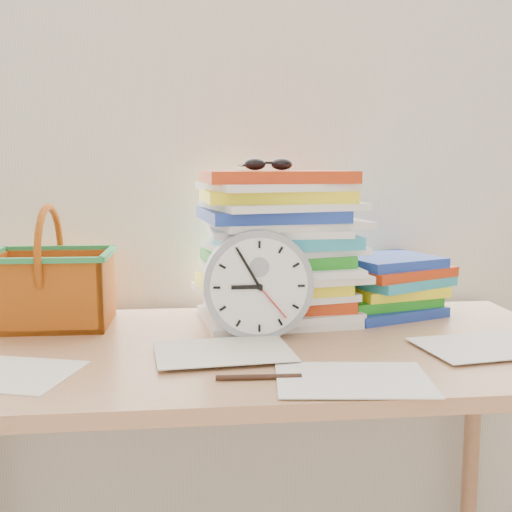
{
  "coord_description": "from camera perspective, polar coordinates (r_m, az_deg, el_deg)",
  "views": [
    {
      "loc": [
        -0.13,
        0.29,
        1.13
      ],
      "look_at": [
        0.02,
        1.6,
        0.94
      ],
      "focal_mm": 45.0,
      "sensor_mm": 36.0,
      "label": 1
    }
  ],
  "objects": [
    {
      "name": "clock",
      "position": [
        1.38,
        0.17,
        -2.53
      ],
      "size": [
        0.24,
        0.05,
        0.24
      ],
      "primitive_type": "cylinder",
      "rotation": [
        1.57,
        0.0,
        0.0
      ],
      "color": "#9196A0",
      "rests_on": "desk"
    },
    {
      "name": "book_stack",
      "position": [
        1.65,
        11.84,
        -2.54
      ],
      "size": [
        0.34,
        0.3,
        0.15
      ],
      "primitive_type": null,
      "rotation": [
        0.0,
        0.0,
        0.38
      ],
      "color": "white",
      "rests_on": "desk"
    },
    {
      "name": "pen",
      "position": [
        1.15,
        0.25,
        -10.71
      ],
      "size": [
        0.15,
        0.02,
        0.01
      ],
      "primitive_type": "cylinder",
      "rotation": [
        0.0,
        1.57,
        -0.05
      ],
      "color": "black",
      "rests_on": "desk"
    },
    {
      "name": "paper_stack",
      "position": [
        1.54,
        1.96,
        0.86
      ],
      "size": [
        0.41,
        0.35,
        0.36
      ],
      "primitive_type": null,
      "rotation": [
        0.0,
        0.0,
        0.14
      ],
      "color": "white",
      "rests_on": "desk"
    },
    {
      "name": "scattered_papers",
      "position": [
        1.37,
        -0.66,
        -7.55
      ],
      "size": [
        1.26,
        0.42,
        0.02
      ],
      "primitive_type": null,
      "color": "white",
      "rests_on": "desk"
    },
    {
      "name": "basket",
      "position": [
        1.57,
        -17.81,
        -0.9
      ],
      "size": [
        0.28,
        0.22,
        0.28
      ],
      "primitive_type": null,
      "rotation": [
        0.0,
        0.0,
        -0.02
      ],
      "color": "#BA5812",
      "rests_on": "desk"
    },
    {
      "name": "desk",
      "position": [
        1.39,
        -0.65,
        -10.75
      ],
      "size": [
        1.4,
        0.7,
        0.75
      ],
      "color": "#AF7A52",
      "rests_on": "ground"
    },
    {
      "name": "curtain",
      "position": [
        1.7,
        -1.96,
        14.07
      ],
      "size": [
        2.4,
        0.01,
        2.5
      ],
      "primitive_type": "cube",
      "color": "silver",
      "rests_on": "room_shell"
    },
    {
      "name": "sunglasses",
      "position": [
        1.53,
        1.12,
        8.17
      ],
      "size": [
        0.14,
        0.12,
        0.03
      ],
      "primitive_type": null,
      "rotation": [
        0.0,
        0.0,
        0.05
      ],
      "color": "black",
      "rests_on": "paper_stack"
    }
  ]
}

